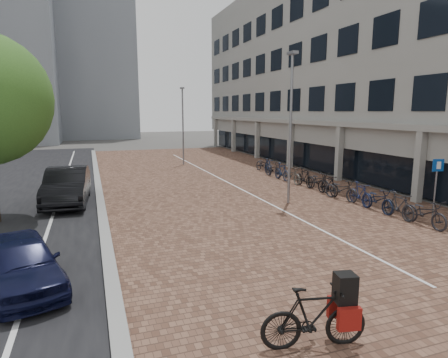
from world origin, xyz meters
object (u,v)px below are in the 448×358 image
car_navy (22,262)px  car_dark (67,186)px  parking_sign (437,179)px  hero_bike (314,316)px

car_navy → car_dark: (0.60, 8.84, 0.18)m
car_dark → parking_sign: 15.81m
car_dark → car_navy: bearing=-90.4°
hero_bike → car_navy: bearing=62.1°
car_dark → hero_bike: bearing=-67.1°
car_navy → hero_bike: size_ratio=1.88×
car_dark → hero_bike: 14.01m
car_navy → parking_sign: size_ratio=1.62×
car_navy → parking_sign: bearing=-10.1°
parking_sign → car_navy: bearing=-165.4°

